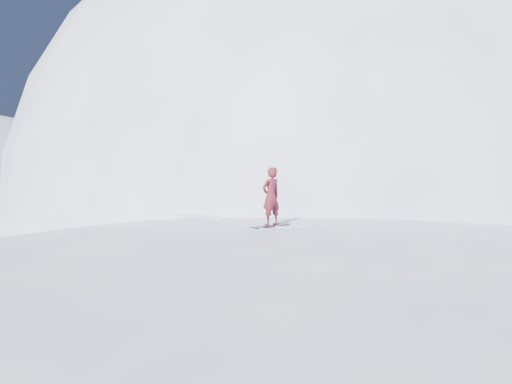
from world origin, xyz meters
The scene contains 8 objects.
ground centered at (0.00, 0.00, 0.00)m, with size 400.00×400.00×0.00m, color white.
near_ridge centered at (1.00, 3.00, 0.00)m, with size 36.00×28.00×4.80m, color white.
summit_peak centered at (22.00, 26.00, 0.00)m, with size 60.00×56.00×56.00m, color white.
peak_shoulder centered at (10.00, 20.00, 0.00)m, with size 28.00×24.00×18.00m, color white.
wind_bumps centered at (-0.56, 2.12, 0.00)m, with size 16.00×14.40×1.00m.
snowboard centered at (-0.11, 3.07, 2.41)m, with size 1.64×0.31×0.03m, color black.
snowboarder centered at (-0.11, 3.07, 3.40)m, with size 0.71×0.47×1.94m, color maroon.
board_tracks centered at (-0.70, 5.13, 2.42)m, with size 2.56×5.97×0.04m.
Camera 1 is at (-8.16, -9.77, 4.37)m, focal length 32.00 mm.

